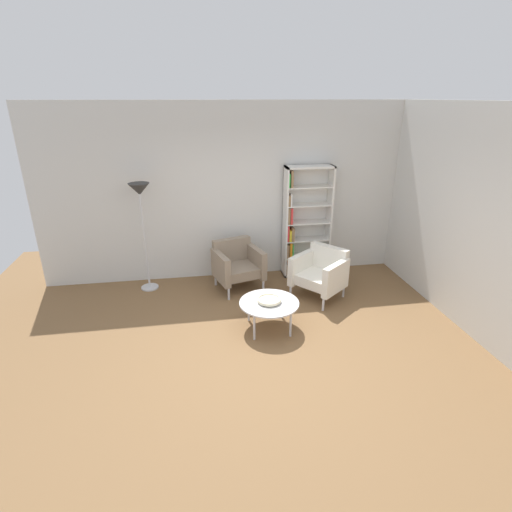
% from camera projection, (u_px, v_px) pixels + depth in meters
% --- Properties ---
extents(ground_plane, '(8.32, 8.32, 0.00)m').
position_uv_depth(ground_plane, '(260.00, 353.00, 4.92)').
color(ground_plane, brown).
extents(plaster_back_panel, '(6.40, 0.12, 2.90)m').
position_uv_depth(plaster_back_panel, '(235.00, 193.00, 6.64)').
color(plaster_back_panel, silver).
rests_on(plaster_back_panel, ground_plane).
extents(plaster_right_partition, '(0.12, 5.20, 2.90)m').
position_uv_depth(plaster_right_partition, '(462.00, 216.00, 5.37)').
color(plaster_right_partition, silver).
rests_on(plaster_right_partition, ground_plane).
extents(bookshelf_tall, '(0.80, 0.30, 1.90)m').
position_uv_depth(bookshelf_tall, '(303.00, 223.00, 6.81)').
color(bookshelf_tall, silver).
rests_on(bookshelf_tall, ground_plane).
extents(coffee_table_low, '(0.80, 0.80, 0.40)m').
position_uv_depth(coffee_table_low, '(269.00, 304.00, 5.31)').
color(coffee_table_low, silver).
rests_on(coffee_table_low, ground_plane).
extents(decorative_bowl, '(0.32, 0.32, 0.05)m').
position_uv_depth(decorative_bowl, '(269.00, 300.00, 5.28)').
color(decorative_bowl, beige).
rests_on(decorative_bowl, coffee_table_low).
extents(armchair_by_bookshelf, '(0.94, 0.95, 0.78)m').
position_uv_depth(armchair_by_bookshelf, '(321.00, 272.00, 6.17)').
color(armchair_by_bookshelf, white).
rests_on(armchair_by_bookshelf, ground_plane).
extents(armchair_near_window, '(0.87, 0.83, 0.78)m').
position_uv_depth(armchair_near_window, '(237.00, 264.00, 6.47)').
color(armchair_near_window, gray).
rests_on(armchair_near_window, ground_plane).
extents(floor_lamp_torchiere, '(0.32, 0.32, 1.74)m').
position_uv_depth(floor_lamp_torchiere, '(141.00, 202.00, 6.05)').
color(floor_lamp_torchiere, silver).
rests_on(floor_lamp_torchiere, ground_plane).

